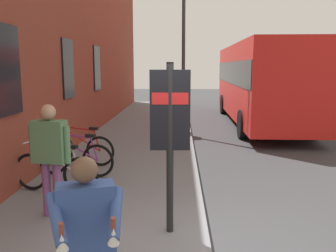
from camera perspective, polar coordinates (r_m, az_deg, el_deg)
ground at (r=10.80m, az=9.39°, el=-3.98°), size 60.00×60.00×0.00m
sidewalk_pavement at (r=12.72m, az=-4.17°, el=-1.59°), size 24.00×3.50×0.12m
station_facade at (r=13.87m, az=-12.59°, el=13.38°), size 22.00×0.65×7.00m
bicycle_beside_lamp at (r=7.14m, az=-17.22°, el=-6.96°), size 0.58×1.74×0.97m
bicycle_nearest_sign at (r=8.10m, az=-14.33°, el=-4.92°), size 0.51×1.75×0.97m
bicycle_leaning_wall at (r=9.00m, az=-13.58°, el=-3.47°), size 0.56×1.74×0.97m
transit_info_sign at (r=4.97m, az=0.32°, el=0.73°), size 0.11×0.55×2.40m
city_bus at (r=16.12m, az=14.22°, el=7.10°), size 10.55×2.80×3.35m
pedestrian_near_bus at (r=5.91m, az=-18.04°, el=-3.42°), size 0.32×0.67×1.78m
pedestrian_by_facade at (r=13.19m, az=0.95°, el=3.81°), size 0.66×0.34×1.76m
tourist_with_hotdogs at (r=3.18m, az=-12.62°, el=-15.74°), size 0.65×0.65×1.62m
street_lamp at (r=13.00m, az=2.46°, el=13.48°), size 0.28×0.28×5.60m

